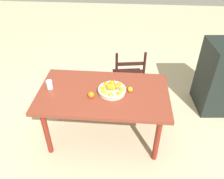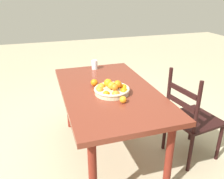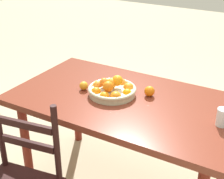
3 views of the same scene
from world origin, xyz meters
TOP-DOWN VIEW (x-y plane):
  - ground_plane at (0.00, 0.00)m, footprint 12.00×12.00m
  - dining_table at (0.00, 0.00)m, footprint 1.53×0.88m
  - chair_near_window at (0.29, 0.77)m, footprint 0.51×0.51m
  - fruit_bowl at (0.10, 0.00)m, footprint 0.33×0.33m
  - orange_loose_0 at (0.31, 0.03)m, footprint 0.06×0.06m
  - orange_loose_1 at (-0.13, -0.11)m, footprint 0.07×0.07m
  - drinking_glass at (-0.64, 0.02)m, footprint 0.07×0.07m

SIDE VIEW (x-z plane):
  - ground_plane at x=0.00m, z-range 0.00..0.00m
  - chair_near_window at x=0.29m, z-range -0.03..0.91m
  - dining_table at x=0.00m, z-range 0.29..1.04m
  - orange_loose_0 at x=0.31m, z-range 0.75..0.81m
  - orange_loose_1 at x=-0.13m, z-range 0.75..0.82m
  - fruit_bowl at x=0.10m, z-range 0.72..0.86m
  - drinking_glass at x=-0.64m, z-range 0.75..0.85m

